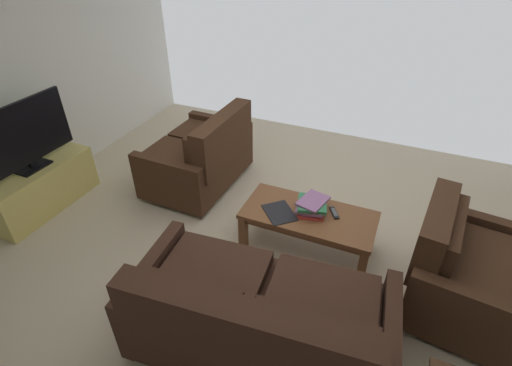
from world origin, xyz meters
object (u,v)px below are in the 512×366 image
Objects in this scene: tv_stand at (41,188)px; armchair_side at (468,273)px; coffee_table at (309,219)px; loose_magazine at (279,213)px; book_stack at (311,205)px; loveseat_near at (202,156)px; tv_remote at (334,213)px; flat_tv at (21,137)px; sofa_main at (258,319)px.

armchair_side reaches higher than tv_stand.
coffee_table is 0.27m from loose_magazine.
loveseat_near is at bearing -19.78° from book_stack.
coffee_table is at bearing 158.67° from loveseat_near.
armchair_side is at bearing -175.27° from tv_stand.
tv_remote is (-0.20, -0.04, -0.05)m from book_stack.
flat_tv is at bearing -115.88° from tv_stand.
loveseat_near is 3.80× the size of book_stack.
tv_remote is at bearing -12.89° from armchair_side.
tv_stand is 3.47× the size of book_stack.
armchair_side is at bearing 134.12° from loose_magazine.
loose_magazine is at bearing 150.97° from loveseat_near.
book_stack is at bearing -90.36° from sofa_main.
loveseat_near is 1.67m from tv_remote.
coffee_table is at bearing -169.74° from flat_tv.
loose_magazine is at bearing -2.54° from armchair_side.
armchair_side reaches higher than loose_magazine.
tv_stand is 2.80m from book_stack.
armchair_side is 1.53m from loose_magazine.
armchair_side is (-4.01, -0.33, 0.12)m from tv_stand.
loose_magazine is at bearing 21.32° from coffee_table.
coffee_table is at bearing 22.36° from tv_remote.
flat_tv is 0.98× the size of armchair_side.
armchair_side is at bearing 165.16° from loveseat_near.
sofa_main is at bearing 59.43° from loose_magazine.
armchair_side reaches higher than coffee_table.
tv_remote is 0.52× the size of loose_magazine.
flat_tv is 2.81m from book_stack.
loveseat_near is 1.33m from loose_magazine.
sofa_main is 1.46× the size of loveseat_near.
loose_magazine is (0.24, 0.10, 0.07)m from coffee_table.
tv_remote is at bearing 158.45° from loose_magazine.
book_stack reaches higher than tv_stand.
coffee_table is 7.29× the size of tv_remote.
tv_remote is (-0.20, -0.08, 0.07)m from coffee_table.
loose_magazine is (0.24, -1.06, 0.04)m from sofa_main.
loose_magazine is (0.25, 0.14, -0.06)m from book_stack.
coffee_table is at bearing -90.20° from sofa_main.
tv_stand is at bearing 10.27° from coffee_table.
armchair_side reaches higher than book_stack.
book_stack reaches higher than coffee_table.
flat_tv reaches higher than coffee_table.
loveseat_near is at bearing -21.33° from coffee_table.
flat_tv is 6.59× the size of tv_remote.
flat_tv reaches higher than loveseat_near.
armchair_side is (-1.29, -0.99, 0.00)m from sofa_main.
tv_stand is 2.53m from loose_magazine.
loveseat_near is 1.51m from coffee_table.
sofa_main is at bearing 166.39° from flat_tv.
tv_remote reaches higher than loose_magazine.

